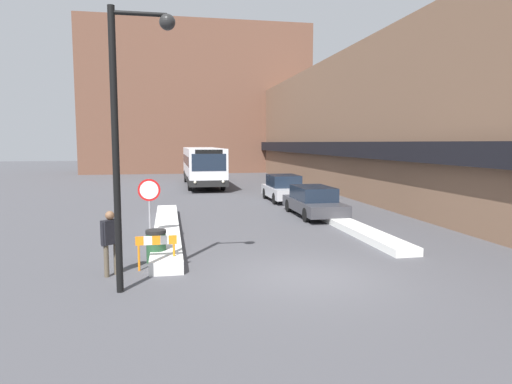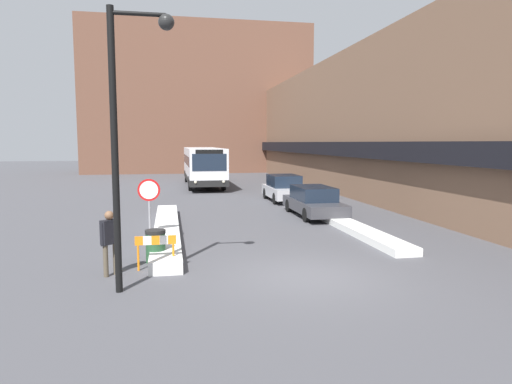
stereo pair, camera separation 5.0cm
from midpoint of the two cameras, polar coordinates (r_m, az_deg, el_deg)
The scene contains 13 objects.
ground_plane at distance 12.09m, azimuth 6.35°, elevation -10.44°, with size 160.00×160.00×0.00m, color #47474C.
building_row_right at distance 37.56m, azimuth 10.18°, elevation 7.91°, with size 5.50×60.00×9.30m.
building_backdrop_far at distance 55.60m, azimuth -7.41°, elevation 11.33°, with size 26.00×8.00×16.94m.
snow_bank_left at distance 17.61m, azimuth -11.17°, elevation -4.64°, with size 0.90×11.04×0.36m.
snow_bank_right at distance 20.24m, azimuth 9.73°, elevation -3.34°, with size 0.90×12.68×0.27m.
city_bus at distance 36.75m, azimuth -6.73°, elevation 3.36°, with size 2.68×11.82×3.02m.
parked_car_front at distance 21.65m, azimuth 7.14°, elevation -1.14°, with size 1.85×4.82×1.40m.
parked_car_back at distance 27.05m, azimuth 3.44°, elevation 0.49°, with size 1.90×4.25×1.55m.
stop_sign at distance 16.02m, azimuth -13.28°, elevation -0.58°, with size 0.76×0.08×2.22m.
street_lamp at distance 10.75m, azimuth -15.88°, elevation 8.75°, with size 1.46×0.36×6.43m.
pedestrian at distance 12.43m, azimuth -17.84°, elevation -5.37°, with size 0.48×0.46×1.71m.
trash_bin at distance 13.58m, azimuth -12.48°, elevation -6.60°, with size 0.59×0.59×0.95m.
construction_barricade at distance 12.74m, azimuth -12.46°, elevation -6.58°, with size 1.10×0.06×0.94m.
Camera 1 is at (-3.49, -11.05, 3.46)m, focal length 32.00 mm.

